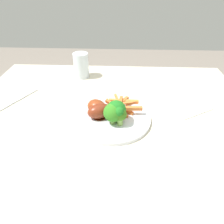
# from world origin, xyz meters

# --- Properties ---
(dining_table) EXTENTS (1.06, 0.89, 0.75)m
(dining_table) POSITION_xyz_m (0.00, 0.00, 0.65)
(dining_table) COLOR beige
(dining_table) RESTS_ON ground_plane
(dinner_plate) EXTENTS (0.26, 0.26, 0.01)m
(dinner_plate) POSITION_xyz_m (-0.01, 0.02, 0.76)
(dinner_plate) COLOR silver
(dinner_plate) RESTS_ON dining_table
(broccoli_floret_front) EXTENTS (0.04, 0.04, 0.06)m
(broccoli_floret_front) POSITION_xyz_m (-0.04, 0.05, 0.80)
(broccoli_floret_front) COLOR #8ABB56
(broccoli_floret_front) RESTS_ON dinner_plate
(broccoli_floret_middle) EXTENTS (0.06, 0.07, 0.08)m
(broccoli_floret_middle) POSITION_xyz_m (-0.03, 0.04, 0.81)
(broccoli_floret_middle) COLOR #74A55D
(broccoli_floret_middle) RESTS_ON dinner_plate
(broccoli_floret_back) EXTENTS (0.06, 0.06, 0.07)m
(broccoli_floret_back) POSITION_xyz_m (-0.01, 0.05, 0.81)
(broccoli_floret_back) COLOR #769E4A
(broccoli_floret_back) RESTS_ON dinner_plate
(carrot_fries_pile) EXTENTS (0.13, 0.12, 0.04)m
(carrot_fries_pile) POSITION_xyz_m (-0.04, -0.02, 0.79)
(carrot_fries_pile) COLOR orange
(carrot_fries_pile) RESTS_ON dinner_plate
(chicken_drumstick_near) EXTENTS (0.14, 0.09, 0.05)m
(chicken_drumstick_near) POSITION_xyz_m (0.03, 0.02, 0.79)
(chicken_drumstick_near) COLOR #511A0D
(chicken_drumstick_near) RESTS_ON dinner_plate
(chicken_drumstick_far) EXTENTS (0.12, 0.08, 0.05)m
(chicken_drumstick_far) POSITION_xyz_m (0.04, -0.01, 0.79)
(chicken_drumstick_far) COLOR #61210F
(chicken_drumstick_far) RESTS_ON dinner_plate
(fork) EXTENTS (0.10, 0.17, 0.00)m
(fork) POSITION_xyz_m (0.36, -0.09, 0.76)
(fork) COLOR silver
(fork) RESTS_ON dining_table
(water_glass) EXTENTS (0.07, 0.07, 0.11)m
(water_glass) POSITION_xyz_m (0.14, -0.31, 0.81)
(water_glass) COLOR silver
(water_glass) RESTS_ON dining_table
(napkin) EXTENTS (0.21, 0.22, 0.00)m
(napkin) POSITION_xyz_m (-0.27, -0.10, 0.75)
(napkin) COLOR white
(napkin) RESTS_ON dining_table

